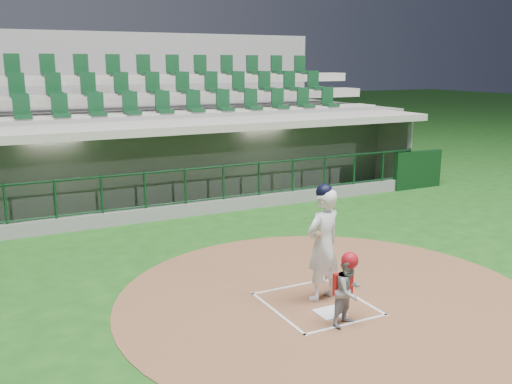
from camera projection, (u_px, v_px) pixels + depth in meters
ground at (307, 298)px, 9.71m from camera, size 120.00×120.00×0.00m
dirt_circle at (328, 299)px, 9.67m from camera, size 7.20×7.20×0.01m
home_plate at (330, 313)px, 9.10m from camera, size 0.43×0.43×0.02m
batter_box_chalk at (317, 304)px, 9.45m from camera, size 1.55×1.80×0.01m
dugout_structure at (166, 169)px, 16.36m from camera, size 16.40×3.70×3.00m
seating_deck at (133, 140)px, 18.88m from camera, size 17.00×6.72×5.15m
batter at (323, 243)px, 9.45m from camera, size 0.93×0.95×1.99m
catcher at (348, 289)px, 8.60m from camera, size 0.62×0.55×1.16m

